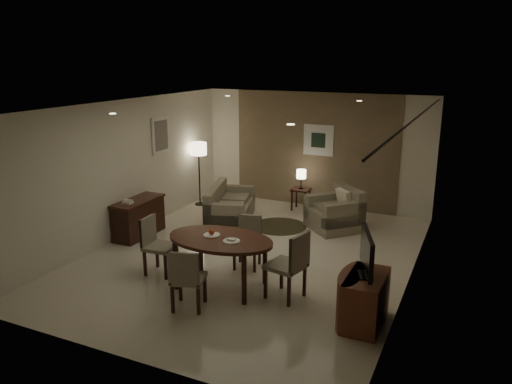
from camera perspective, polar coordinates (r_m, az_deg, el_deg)
The scene contains 31 objects.
room_shell at distance 9.05m, azimuth 0.53°, elevation 1.53°, with size 5.50×7.00×2.70m.
taupe_accent at distance 11.86m, azimuth 6.69°, elevation 4.77°, with size 3.96×0.03×2.70m, color #7F684F.
curtain_wall at distance 7.97m, azimuth 17.14°, elevation -1.32°, with size 0.08×6.70×2.58m, color beige, non-canonical shape.
curtain_rod at distance 7.71m, azimuth 17.92°, elevation 8.12°, with size 0.03×0.03×6.80m, color black.
art_back_frame at distance 11.77m, azimuth 7.15°, elevation 5.90°, with size 0.72×0.03×0.72m, color silver.
art_back_canvas at distance 11.75m, azimuth 7.13°, elevation 5.89°, with size 0.34×0.01×0.34m, color black.
art_left_frame at distance 10.97m, azimuth -10.84°, elevation 6.38°, with size 0.03×0.60×0.80m, color silver.
art_left_canvas at distance 10.96m, azimuth -10.77°, elevation 6.38°, with size 0.01×0.46×0.64m, color gray.
downlight_nl at distance 7.71m, azimuth -16.06°, elevation 8.60°, with size 0.10×0.10×0.01m, color white.
downlight_nr at distance 6.27m, azimuth 3.99°, elevation 7.71°, with size 0.10×0.10×0.01m, color white.
downlight_fl at distance 10.69m, azimuth -3.28°, elevation 10.91°, with size 0.10×0.10×0.01m, color white.
downlight_fr at distance 9.70m, azimuth 11.74°, elevation 10.15°, with size 0.10×0.10×0.01m, color white.
console_desk at distance 10.24m, azimuth -13.25°, elevation -2.90°, with size 0.48×1.20×0.75m, color #461E16, non-canonical shape.
telephone at distance 9.90m, azimuth -14.45°, elevation -1.04°, with size 0.20×0.14×0.09m, color white, non-canonical shape.
tv_cabinet at distance 6.99m, azimuth 12.38°, elevation -11.97°, with size 0.48×0.90×0.70m, color brown, non-canonical shape.
flat_tv at distance 6.71m, azimuth 12.55°, elevation -6.86°, with size 0.06×0.88×0.60m, color black, non-canonical shape.
dining_table at distance 7.86m, azimuth -4.05°, elevation -8.03°, with size 1.71×1.07×0.80m, color #461E16, non-canonical shape.
chair_near at distance 7.25m, azimuth -7.73°, elevation -9.68°, with size 0.45×0.45×0.93m, color gray, non-canonical shape.
chair_far at distance 8.50m, azimuth -1.03°, elevation -5.86°, with size 0.42×0.42×0.88m, color gray, non-canonical shape.
chair_left at distance 8.40m, azimuth -10.87°, elevation -6.09°, with size 0.47×0.47×0.96m, color gray, non-canonical shape.
chair_right at distance 7.46m, azimuth 3.38°, elevation -8.30°, with size 0.51×0.51×1.05m, color gray, non-canonical shape.
plate_a at distance 7.83m, azimuth -5.09°, elevation -4.92°, with size 0.26×0.26×0.02m, color white.
plate_b at distance 7.56m, azimuth -2.82°, elevation -5.62°, with size 0.26×0.26×0.02m, color white.
fruit_apple at distance 7.81m, azimuth -5.10°, elevation -4.56°, with size 0.09×0.09×0.09m, color #B63614.
napkin at distance 7.56m, azimuth -2.82°, elevation -5.45°, with size 0.12×0.08×0.03m, color white.
round_rug at distance 10.63m, azimuth 2.71°, elevation -3.91°, with size 1.15×1.15×0.01m, color #3F3A23.
sofa at distance 10.85m, azimuth -2.94°, elevation -1.37°, with size 0.83×1.66×0.78m, color gray, non-canonical shape.
armchair at distance 10.45m, azimuth 8.92°, elevation -1.97°, with size 0.97×0.92×0.87m, color gray, non-canonical shape.
side_table at distance 11.71m, azimuth 5.13°, elevation -0.83°, with size 0.40×0.40×0.51m, color black, non-canonical shape.
table_lamp at distance 11.58m, azimuth 5.19°, elevation 1.58°, with size 0.22×0.22×0.50m, color #FFEAC1, non-canonical shape.
floor_lamp at distance 12.03m, azimuth -6.50°, elevation 2.06°, with size 0.39×0.39×1.52m, color #FFE5B7, non-canonical shape.
Camera 1 is at (3.61, -7.61, 3.52)m, focal length 35.00 mm.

